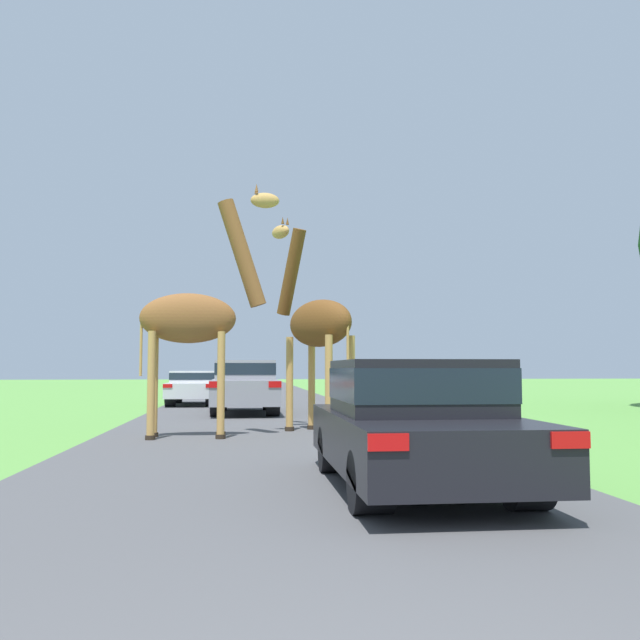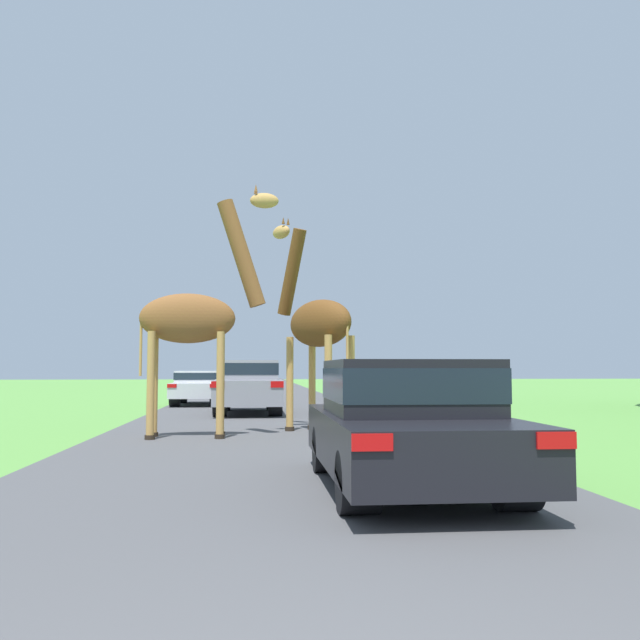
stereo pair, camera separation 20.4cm
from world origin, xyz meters
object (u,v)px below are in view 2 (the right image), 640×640
giraffe_near_road (316,323)px  car_queue_left (198,386)px  car_lead_maroon (407,421)px  car_queue_right (248,385)px  giraffe_companion (197,314)px

giraffe_near_road → car_queue_left: 11.42m
giraffe_near_road → car_lead_maroon: 6.80m
car_lead_maroon → car_queue_right: size_ratio=0.92×
giraffe_near_road → giraffe_companion: size_ratio=0.95×
giraffe_companion → car_queue_left: (-0.91, 11.75, -1.67)m
car_queue_right → car_queue_left: (-1.84, 4.83, -0.15)m
giraffe_companion → car_lead_maroon: bearing=24.3°
giraffe_near_road → car_lead_maroon: bearing=-120.0°
car_lead_maroon → car_queue_left: 17.83m
giraffe_companion → car_queue_right: bearing=170.9°
giraffe_companion → car_queue_left: 11.90m
giraffe_companion → car_queue_left: size_ratio=1.23×
giraffe_companion → giraffe_near_road: bearing=109.7°
giraffe_companion → car_queue_left: bearing=-177.1°
giraffe_near_road → giraffe_companion: (-2.36, -0.92, 0.10)m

